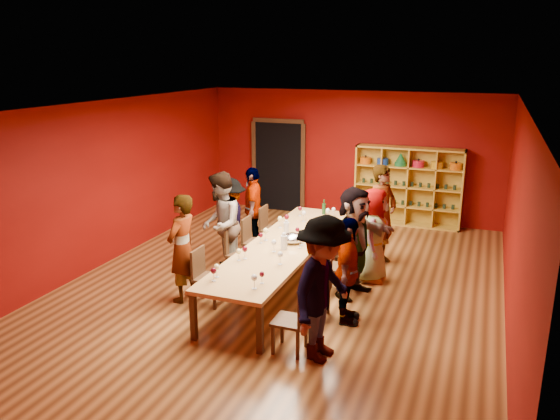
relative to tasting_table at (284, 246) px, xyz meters
The scene contains 47 objects.
room_shell 0.80m from the tasting_table, ahead, with size 7.10×9.10×3.04m.
tasting_table is the anchor object (origin of this frame).
doorway 4.80m from the tasting_table, 112.09° to the left, with size 1.40×0.17×2.30m.
shelving_unit 4.55m from the tasting_table, 72.08° to the left, with size 2.40×0.40×1.80m.
chair_person_left_1 1.43m from the tasting_table, 130.07° to the right, with size 0.42×0.42×0.89m.
person_left_1 1.69m from the tasting_table, 140.01° to the right, with size 0.63×0.46×1.73m, color #131835.
chair_person_left_2 0.93m from the tasting_table, behind, with size 0.42×0.42×0.89m.
person_left_2 1.22m from the tasting_table, behind, with size 0.90×0.49×1.86m, color silver.
chair_person_left_3 1.19m from the tasting_table, 141.06° to the left, with size 0.42×0.42×0.89m.
person_left_3 1.54m from the tasting_table, 151.33° to the left, with size 1.04×0.43×1.60m, color #151C3A.
chair_person_left_4 1.81m from the tasting_table, 120.33° to the left, with size 0.42×0.42×0.89m.
person_left_4 2.00m from the tasting_table, 128.63° to the left, with size 0.97×0.44×1.66m, color silver.
chair_person_right_0 2.18m from the tasting_table, 65.23° to the right, with size 0.42×0.42×0.89m.
person_right_0 2.36m from the tasting_table, 57.18° to the right, with size 1.23×0.51×1.90m, color #131B35.
chair_person_right_1 1.30m from the tasting_table, 44.96° to the right, with size 0.42×0.42×0.89m.
person_right_1 1.60m from the tasting_table, 34.58° to the right, with size 0.93×0.42×1.58m, color pink.
chair_person_right_2 0.94m from the tasting_table, ahead, with size 0.42×0.42×0.89m.
person_right_2 1.19m from the tasting_table, ahead, with size 1.67×0.48×1.80m, color #121832.
chair_person_right_3 1.21m from the tasting_table, 40.29° to the left, with size 0.42×0.42×0.89m.
person_right_3 1.54m from the tasting_table, 30.08° to the left, with size 0.80×0.44×1.63m, color #48484C.
chair_person_right_4 1.89m from the tasting_table, 60.96° to the left, with size 0.42×0.42×0.89m.
person_right_4 2.12m from the tasting_table, 51.20° to the left, with size 0.68×0.50×1.87m, color #4A494E.
wine_glass_0 0.48m from the tasting_table, 90.56° to the right, with size 0.08×0.08×0.21m.
wine_glass_1 1.86m from the tasting_table, 79.31° to the left, with size 0.08×0.08×0.19m.
wine_glass_2 0.42m from the tasting_table, 161.78° to the right, with size 0.07×0.07×0.18m.
wine_glass_3 1.68m from the tasting_table, 99.79° to the left, with size 0.08×0.08×0.19m.
wine_glass_4 1.02m from the tasting_table, 107.63° to the left, with size 0.09×0.09×0.22m.
wine_glass_5 1.06m from the tasting_table, 110.14° to the right, with size 0.08×0.08×0.19m.
wine_glass_6 0.95m from the tasting_table, 109.04° to the right, with size 0.08×0.08×0.21m.
wine_glass_7 1.70m from the tasting_table, 80.82° to the left, with size 0.08×0.08×0.20m.
wine_glass_8 0.44m from the tasting_table, 75.25° to the left, with size 0.07×0.07×0.18m.
wine_glass_9 1.03m from the tasting_table, 69.51° to the left, with size 0.08×0.08×0.19m.
wine_glass_10 0.89m from the tasting_table, 115.29° to the left, with size 0.09×0.09×0.22m.
wine_glass_11 0.85m from the tasting_table, 67.67° to the left, with size 0.08×0.08×0.20m.
wine_glass_12 1.70m from the tasting_table, 79.53° to the right, with size 0.07×0.07×0.18m.
wine_glass_13 0.98m from the tasting_table, 72.56° to the right, with size 0.08×0.08×0.21m.
wine_glass_14 1.74m from the tasting_table, 102.32° to the right, with size 0.08×0.08×0.20m.
wine_glass_15 0.40m from the tasting_table, behind, with size 0.09×0.09×0.22m.
wine_glass_16 1.90m from the tasting_table, 81.37° to the right, with size 0.09×0.09×0.21m.
wine_glass_17 0.36m from the tasting_table, ahead, with size 0.08×0.08×0.19m.
wine_glass_18 1.87m from the tasting_table, 100.76° to the right, with size 0.08×0.08×0.20m.
wine_glass_19 1.33m from the tasting_table, 94.09° to the left, with size 0.09×0.09×0.21m.
wine_glass_20 0.38m from the tasting_table, 18.35° to the right, with size 0.07×0.07×0.19m.
spittoon_bowl 0.20m from the tasting_table, 34.43° to the left, with size 0.34×0.34×0.19m, color silver.
carafe_a 0.53m from the tasting_table, 105.60° to the left, with size 0.13×0.13×0.25m.
carafe_b 0.33m from the tasting_table, 68.82° to the right, with size 0.13×0.13×0.28m.
wine_bottle 1.95m from the tasting_table, 86.68° to the left, with size 0.08×0.08×0.29m.
Camera 1 is at (3.03, -8.02, 3.75)m, focal length 35.00 mm.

